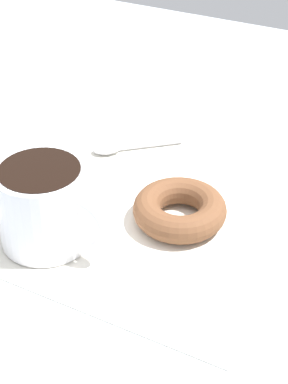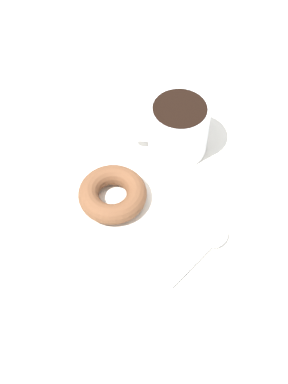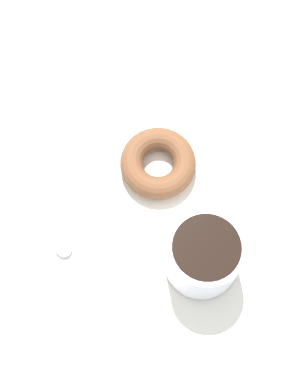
{
  "view_description": "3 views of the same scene",
  "coord_description": "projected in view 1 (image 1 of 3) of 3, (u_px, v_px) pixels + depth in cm",
  "views": [
    {
      "loc": [
        -52.06,
        -28.69,
        43.77
      ],
      "look_at": [
        -0.07,
        -2.52,
        2.3
      ],
      "focal_mm": 60.0,
      "sensor_mm": 36.0,
      "label": 1
    },
    {
      "loc": [
        44.93,
        -8.39,
        66.75
      ],
      "look_at": [
        -0.07,
        -2.52,
        2.3
      ],
      "focal_mm": 50.0,
      "sensor_mm": 36.0,
      "label": 2
    },
    {
      "loc": [
        -8.11,
        24.04,
        81.91
      ],
      "look_at": [
        -0.07,
        -2.52,
        2.3
      ],
      "focal_mm": 60.0,
      "sensor_mm": 36.0,
      "label": 3
    }
  ],
  "objects": [
    {
      "name": "donut",
      "position": [
        180.0,
        209.0,
        0.7
      ],
      "size": [
        10.25,
        10.25,
        3.07
      ],
      "primitive_type": "torus",
      "color": "brown",
      "rests_on": "napkin"
    },
    {
      "name": "spoon",
      "position": [
        118.0,
        148.0,
        0.82
      ],
      "size": [
        8.69,
        10.04,
        0.9
      ],
      "color": "silver",
      "rests_on": "napkin"
    },
    {
      "name": "ground_plane",
      "position": [
        125.0,
        209.0,
        0.74
      ],
      "size": [
        120.0,
        120.0,
        2.0
      ],
      "primitive_type": "cube",
      "color": "#B2BCC6"
    },
    {
      "name": "coffee_cup",
      "position": [
        44.0,
        204.0,
        0.65
      ],
      "size": [
        9.42,
        12.79,
        8.8
      ],
      "color": "white",
      "rests_on": "napkin"
    },
    {
      "name": "napkin",
      "position": [
        144.0,
        207.0,
        0.73
      ],
      "size": [
        34.75,
        34.75,
        0.3
      ],
      "primitive_type": "cube",
      "rotation": [
        0.0,
        0.0,
        -0.02
      ],
      "color": "white",
      "rests_on": "ground_plane"
    }
  ]
}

